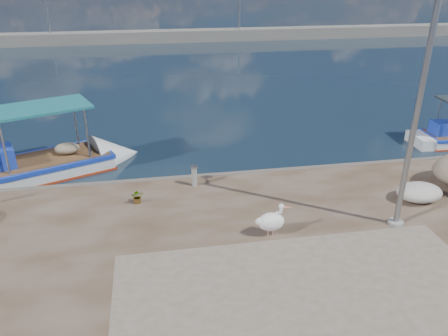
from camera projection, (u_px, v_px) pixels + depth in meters
ground at (248, 269)px, 11.87m from camera, size 1400.00×1400.00×0.00m
quay_patch at (326, 333)px, 9.13m from camera, size 9.00×7.00×0.01m
breakwater at (167, 36)px, 47.39m from camera, size 120.00×2.20×7.50m
boat_left at (47, 168)px, 17.26m from camera, size 6.97×4.53×3.19m
pelican at (272, 221)px, 12.28m from camera, size 1.03×0.50×1.00m
lamp_post at (415, 118)px, 11.66m from camera, size 0.44×0.96×7.00m
bollard_near at (194, 175)px, 15.13m from camera, size 0.25×0.25×0.76m
potted_plant at (138, 196)px, 14.09m from camera, size 0.43×0.38×0.47m
net_pile_d at (419, 192)px, 14.24m from camera, size 1.51×1.13×0.57m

